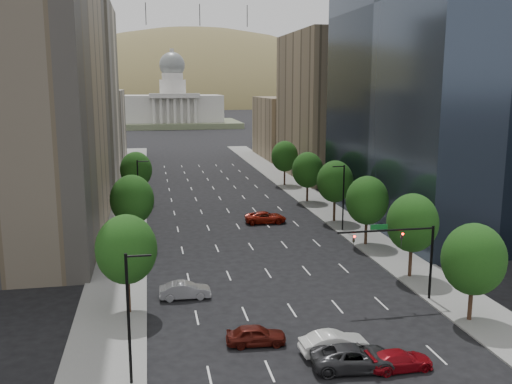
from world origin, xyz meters
TOP-DOWN VIEW (x-y plane):
  - sidewalk_left at (-15.50, 60.00)m, footprint 6.00×200.00m
  - sidewalk_right at (15.50, 60.00)m, footprint 6.00×200.00m
  - midrise_cream_left at (-25.00, 103.00)m, footprint 14.00×30.00m
  - filler_left at (-25.00, 136.00)m, footprint 14.00×26.00m
  - tower_glass_right at (26.00, 58.00)m, footprint 16.00×38.00m
  - parking_tan_right at (25.00, 100.00)m, footprint 14.00×30.00m
  - filler_right at (25.00, 133.00)m, footprint 14.00×26.00m
  - tree_right_0 at (14.00, 25.00)m, footprint 5.20×5.20m
  - tree_right_1 at (14.00, 36.00)m, footprint 5.20×5.20m
  - tree_right_2 at (14.00, 48.00)m, footprint 5.20×5.20m
  - tree_right_3 at (14.00, 60.00)m, footprint 5.20×5.20m
  - tree_right_4 at (14.00, 74.00)m, footprint 5.20×5.20m
  - tree_right_5 at (14.00, 90.00)m, footprint 5.20×5.20m
  - tree_left_0 at (-14.00, 32.00)m, footprint 5.20×5.20m
  - tree_left_1 at (-14.00, 52.00)m, footprint 5.20×5.20m
  - tree_left_2 at (-14.00, 78.00)m, footprint 5.20×5.20m
  - streetlight_rn at (13.44, 55.00)m, footprint 1.70×0.20m
  - streetlight_ls at (-13.44, 20.00)m, footprint 1.70×0.20m
  - streetlight_ln at (-13.44, 65.00)m, footprint 1.70×0.20m
  - traffic_signal at (10.53, 30.00)m, footprint 9.12×0.40m
  - capitol at (0.00, 249.71)m, footprint 60.00×40.00m
  - foothills at (34.67, 599.39)m, footprint 720.00×413.00m
  - car_white at (1.00, 21.54)m, footprint 5.16×2.01m
  - car_dkgrey at (1.69, 19.21)m, footprint 6.34×3.42m
  - car_red_near at (4.74, 18.55)m, footprint 4.80×2.11m
  - car_maroon at (-4.34, 24.12)m, footprint 4.68×2.18m
  - car_silver at (-9.00, 34.57)m, footprint 4.75×1.74m
  - car_red_far at (4.18, 61.22)m, footprint 5.94×2.84m

SIDE VIEW (x-z plane):
  - foothills at x=34.67m, z-range -169.28..93.72m
  - sidewalk_left at x=-15.50m, z-range 0.00..0.15m
  - sidewalk_right at x=15.50m, z-range 0.00..0.15m
  - car_red_near at x=4.74m, z-range 0.00..1.37m
  - car_maroon at x=-4.34m, z-range 0.00..1.55m
  - car_silver at x=-9.00m, z-range 0.00..1.56m
  - car_red_far at x=4.18m, z-range 0.00..1.63m
  - car_white at x=1.00m, z-range 0.00..1.68m
  - car_dkgrey at x=1.69m, z-range 0.00..1.69m
  - streetlight_rn at x=13.44m, z-range 0.34..9.34m
  - streetlight_ls at x=-13.44m, z-range 0.34..9.34m
  - streetlight_ln at x=-13.44m, z-range 0.34..9.34m
  - traffic_signal at x=10.53m, z-range 1.49..8.86m
  - tree_right_0 at x=14.00m, z-range 1.19..9.58m
  - tree_right_4 at x=14.00m, z-range 1.23..9.69m
  - tree_right_2 at x=14.00m, z-range 1.30..9.91m
  - tree_left_2 at x=-14.00m, z-range 1.34..10.02m
  - tree_right_1 at x=14.00m, z-range 1.37..10.12m
  - tree_right_5 at x=14.00m, z-range 1.37..10.12m
  - tree_left_0 at x=-14.00m, z-range 1.37..10.12m
  - tree_right_3 at x=14.00m, z-range 1.44..10.34m
  - tree_left_1 at x=-14.00m, z-range 1.48..10.45m
  - filler_right at x=25.00m, z-range 0.00..16.00m
  - capitol at x=0.00m, z-range -9.02..26.18m
  - filler_left at x=-25.00m, z-range 0.00..18.00m
  - parking_tan_right at x=25.00m, z-range 0.00..30.00m
  - midrise_cream_left at x=-25.00m, z-range 0.00..35.00m
  - tower_glass_right at x=26.00m, z-range 0.00..60.00m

